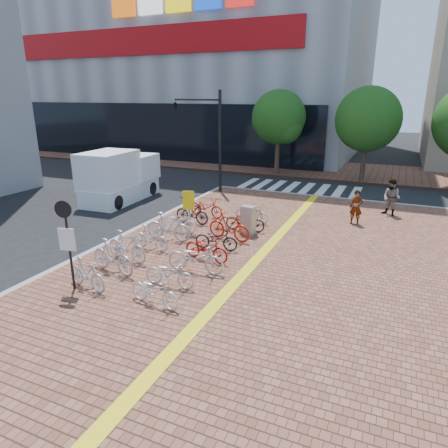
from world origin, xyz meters
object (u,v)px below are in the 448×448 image
at_px(bike_1, 112,256).
at_px(bike_9, 169,273).
at_px(bike_2, 127,246).
at_px(utility_box, 248,220).
at_px(bike_12, 216,239).
at_px(bike_8, 154,291).
at_px(notice_sign, 67,235).
at_px(bike_10, 196,258).
at_px(bike_6, 192,213).
at_px(bike_0, 87,274).
at_px(bike_11, 206,248).
at_px(pedestrian_b, 391,198).
at_px(bike_14, 245,221).
at_px(bike_7, 206,207).
at_px(pedestrian_a, 356,207).
at_px(bike_15, 252,213).
at_px(box_truck, 119,177).
at_px(yellow_sign, 189,204).
at_px(bike_4, 168,227).
at_px(bike_3, 151,238).
at_px(bike_5, 178,222).
at_px(bike_13, 229,226).
at_px(traffic_light_pole, 199,122).

bearing_deg(bike_1, bike_9, -82.77).
xyz_separation_m(bike_2, utility_box, (2.89, 4.36, 0.06)).
distance_m(bike_9, bike_12, 3.33).
xyz_separation_m(bike_8, notice_sign, (-2.78, -0.17, 1.30)).
relative_size(bike_8, bike_10, 0.86).
relative_size(bike_1, bike_6, 1.11).
relative_size(bike_0, bike_11, 0.93).
relative_size(bike_9, pedestrian_b, 0.94).
height_order(bike_11, bike_14, bike_11).
xyz_separation_m(bike_7, pedestrian_b, (8.02, 3.77, 0.40)).
bearing_deg(pedestrian_a, bike_15, -159.64).
distance_m(bike_15, box_truck, 8.47).
bearing_deg(bike_2, box_truck, 47.90).
relative_size(pedestrian_a, utility_box, 1.28).
distance_m(bike_15, yellow_sign, 3.18).
relative_size(bike_0, notice_sign, 0.59).
distance_m(bike_10, bike_14, 4.57).
distance_m(bike_6, utility_box, 2.85).
relative_size(bike_1, bike_8, 1.12).
distance_m(bike_8, bike_10, 2.37).
xyz_separation_m(bike_4, bike_9, (2.15, -3.48, -0.14)).
height_order(bike_0, bike_4, bike_4).
bearing_deg(pedestrian_b, bike_11, -94.51).
distance_m(bike_9, pedestrian_a, 9.79).
xyz_separation_m(bike_8, box_truck, (-8.47, 9.47, 0.75)).
bearing_deg(bike_4, bike_7, -5.17).
relative_size(bike_9, bike_15, 0.98).
bearing_deg(bike_9, bike_3, 41.02).
distance_m(bike_5, bike_8, 6.23).
relative_size(bike_13, pedestrian_a, 1.22).
bearing_deg(pedestrian_b, bike_0, -94.58).
distance_m(bike_6, bike_14, 2.58).
bearing_deg(traffic_light_pole, bike_6, -66.11).
bearing_deg(pedestrian_a, bike_3, -136.86).
height_order(bike_7, utility_box, utility_box).
relative_size(bike_4, traffic_light_pole, 0.33).
bearing_deg(bike_3, bike_15, -22.48).
bearing_deg(bike_1, bike_4, 9.21).
xyz_separation_m(bike_6, bike_13, (2.38, -1.32, 0.06)).
relative_size(bike_3, bike_15, 0.94).
height_order(bike_0, bike_11, bike_0).
height_order(bike_1, bike_14, bike_1).
height_order(bike_9, bike_15, bike_15).
relative_size(bike_1, bike_5, 1.11).
relative_size(notice_sign, box_truck, 0.55).
height_order(bike_1, bike_3, bike_1).
height_order(bike_8, bike_14, bike_14).
bearing_deg(bike_10, bike_15, -4.04).
distance_m(bike_12, pedestrian_a, 6.98).
xyz_separation_m(bike_4, pedestrian_a, (6.59, 5.24, 0.20)).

